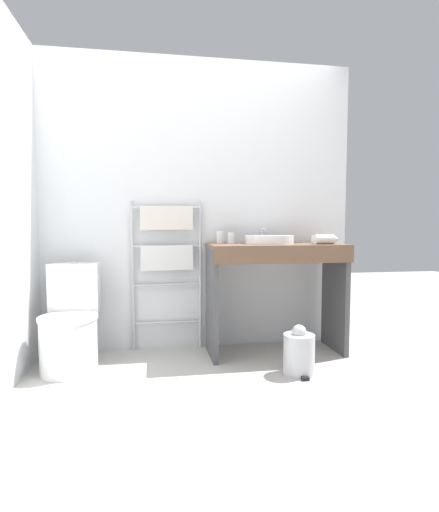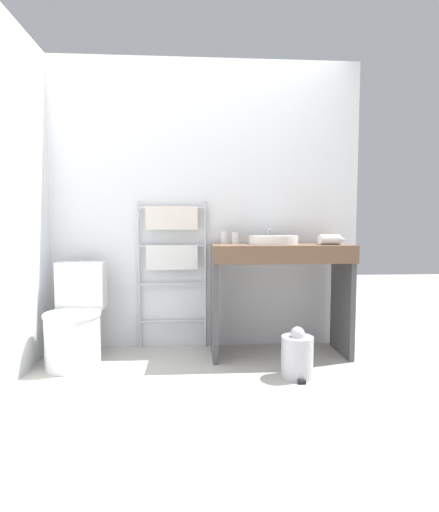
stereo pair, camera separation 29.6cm
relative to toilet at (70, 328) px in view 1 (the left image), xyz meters
name	(u,v)px [view 1 (the left image)]	position (x,y,z in m)	size (l,w,h in m)	color
ground_plane	(218,411)	(0.95, -0.84, -0.30)	(12.00, 12.00, 0.00)	#B2AFA8
wall_back	(194,205)	(0.95, 0.45, 0.92)	(2.74, 0.12, 2.44)	silver
wall_side	(0,199)	(-0.36, -0.23, 0.92)	(0.12, 1.84, 2.44)	silver
toilet	(70,328)	(0.00, 0.00, 0.00)	(0.41, 0.55, 0.77)	white
towel_radiator	(167,248)	(0.72, 0.33, 0.56)	(0.59, 0.06, 1.25)	silver
vanity_counter	(276,278)	(1.59, 0.09, 0.32)	(1.09, 0.53, 0.90)	brown
sink_basin	(269,239)	(1.54, 0.13, 0.63)	(0.40, 0.40, 0.07)	white
faucet	(263,233)	(1.54, 0.32, 0.68)	(0.02, 0.10, 0.13)	silver
cup_near_wall	(220,237)	(1.16, 0.30, 0.65)	(0.06, 0.06, 0.10)	white
cup_near_edge	(231,238)	(1.24, 0.23, 0.64)	(0.06, 0.06, 0.09)	white
hair_dryer	(325,239)	(1.97, 0.02, 0.64)	(0.21, 0.16, 0.08)	white
trash_bin	(299,353)	(1.61, -0.38, -0.15)	(0.22, 0.25, 0.35)	silver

